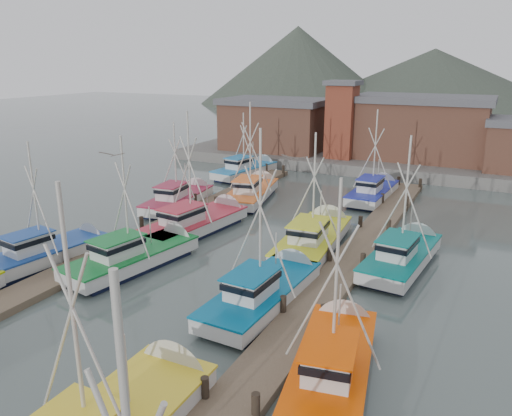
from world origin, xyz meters
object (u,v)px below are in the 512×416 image
at_px(boat_8, 198,222).
at_px(boat_4, 139,255).
at_px(boat_12, 253,192).
at_px(lookout_tower, 342,119).

bearing_deg(boat_8, boat_4, -80.50).
xyz_separation_m(boat_8, boat_12, (-0.36, 9.45, -0.00)).
xyz_separation_m(lookout_tower, boat_8, (-2.53, -25.93, -4.87)).
relative_size(boat_4, boat_12, 0.96).
xyz_separation_m(boat_4, boat_8, (-0.26, 6.95, 0.00)).
bearing_deg(boat_4, boat_12, 102.23).
distance_m(boat_4, boat_8, 6.95).
height_order(lookout_tower, boat_8, lookout_tower).
distance_m(boat_4, boat_12, 16.41).
xyz_separation_m(lookout_tower, boat_12, (-2.90, -16.48, -4.87)).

